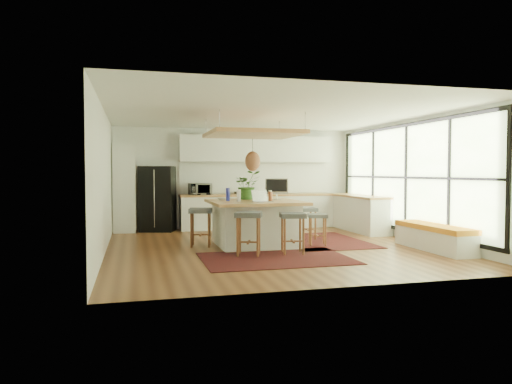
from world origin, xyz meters
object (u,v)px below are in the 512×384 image
object	(u,v)px
stool_near_right	(293,235)
stool_right_back	(306,224)
laptop	(263,196)
microwave	(200,188)
fridge	(158,195)
stool_left_side	(201,229)
island	(255,223)
monitor	(277,188)
stool_near_left	(249,236)
island_plant	(247,188)
stool_right_front	(317,228)

from	to	relation	value
stool_near_right	stool_right_back	world-z (taller)	stool_near_right
laptop	microwave	distance (m)	3.45
stool_near_right	fridge	bearing A→B (deg)	119.06
stool_left_side	microwave	bearing A→B (deg)	82.40
island	monitor	world-z (taller)	monitor
stool_near_left	monitor	distance (m)	1.92
stool_left_side	stool_near_left	bearing A→B (deg)	-61.79
stool_near_right	island_plant	bearing A→B (deg)	105.90
island	stool_near_right	xyz separation A→B (m)	(0.42, -1.18, -0.11)
stool_near_right	laptop	size ratio (longest dim) A/B	2.06
fridge	island	xyz separation A→B (m)	(1.84, -2.89, -0.46)
stool_right_front	island_plant	world-z (taller)	island_plant
stool_near_left	microwave	distance (m)	4.10
microwave	stool_near_right	bearing A→B (deg)	-80.33
fridge	stool_right_front	distance (m)	4.52
stool_near_left	stool_near_right	distance (m)	0.84
stool_near_right	stool_right_back	bearing A→B (deg)	62.01
stool_near_right	stool_right_back	size ratio (longest dim) A/B	1.06
monitor	island	bearing A→B (deg)	-134.81
stool_left_side	island_plant	size ratio (longest dim) A/B	1.26
stool_right_back	island_plant	xyz separation A→B (m)	(-1.40, -0.08, 0.82)
stool_right_back	laptop	size ratio (longest dim) A/B	1.94
stool_right_back	microwave	bearing A→B (deg)	132.44
island	stool_left_side	world-z (taller)	island
stool_left_side	microwave	size ratio (longest dim) A/B	1.41
laptop	island_plant	distance (m)	0.99
stool_right_front	microwave	world-z (taller)	microwave
microwave	island_plant	distance (m)	2.48
stool_near_right	stool_right_back	xyz separation A→B (m)	(0.92, 1.74, 0.00)
stool_right_back	monitor	bearing A→B (deg)	-160.17
stool_right_front	microwave	xyz separation A→B (m)	(-2.00, 3.22, 0.76)
monitor	microwave	xyz separation A→B (m)	(-1.31, 2.58, -0.08)
stool_near_left	microwave	xyz separation A→B (m)	(-0.33, 4.01, 0.76)
stool_near_left	stool_right_back	xyz separation A→B (m)	(1.76, 1.72, 0.00)
stool_right_front	monitor	size ratio (longest dim) A/B	1.31
stool_left_side	monitor	world-z (taller)	monitor
stool_near_right	island_plant	size ratio (longest dim) A/B	1.23
laptop	fridge	bearing A→B (deg)	102.01
stool_near_right	stool_right_back	distance (m)	1.97
island_plant	stool_left_side	bearing A→B (deg)	-162.45
stool_left_side	island	bearing A→B (deg)	-7.38
stool_near_left	monitor	size ratio (longest dim) A/B	1.59
island	laptop	bearing A→B (deg)	-86.29
laptop	microwave	xyz separation A→B (m)	(-0.79, 3.35, 0.06)
stool_right_back	island_plant	size ratio (longest dim) A/B	1.16
island	microwave	xyz separation A→B (m)	(-0.75, 2.86, 0.65)
stool_near_left	microwave	size ratio (longest dim) A/B	1.44
stool_right_back	laptop	distance (m)	1.82
stool_right_back	fridge	bearing A→B (deg)	143.82
stool_near_right	microwave	xyz separation A→B (m)	(-1.17, 4.04, 0.76)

